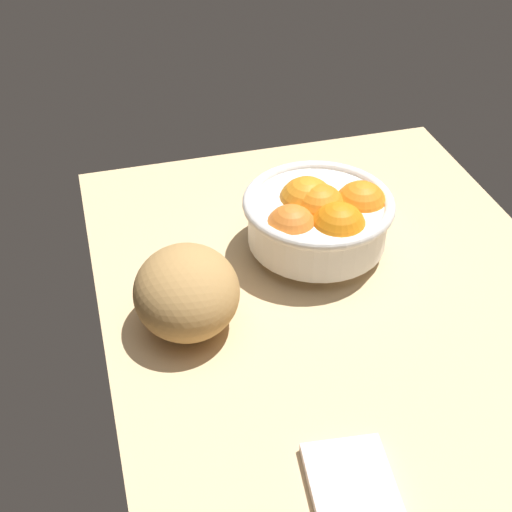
{
  "coord_description": "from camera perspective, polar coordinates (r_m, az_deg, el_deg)",
  "views": [
    {
      "loc": [
        -66.76,
        30.35,
        63.96
      ],
      "look_at": [
        5.02,
        10.56,
        5.0
      ],
      "focal_mm": 49.76,
      "sensor_mm": 36.0,
      "label": 1
    }
  ],
  "objects": [
    {
      "name": "fruit_bowl",
      "position": [
        1.01,
        5.11,
        3.09
      ],
      "size": [
        21.48,
        21.48,
        11.05
      ],
      "color": "white",
      "rests_on": "ground"
    },
    {
      "name": "napkin_folded",
      "position": [
        0.77,
        7.78,
        -17.99
      ],
      "size": [
        12.48,
        9.95,
        1.27
      ],
      "primitive_type": "cube",
      "rotation": [
        0.0,
        0.0,
        -0.11
      ],
      "color": "silver",
      "rests_on": "ground"
    },
    {
      "name": "bread_loaf",
      "position": [
        0.89,
        -5.57,
        -2.99
      ],
      "size": [
        16.64,
        15.29,
        10.62
      ],
      "primitive_type": "ellipsoid",
      "rotation": [
        0.0,
        0.0,
        6.15
      ],
      "color": "#B0844A",
      "rests_on": "ground"
    },
    {
      "name": "ground_plane",
      "position": [
        0.98,
        6.74,
        -3.71
      ],
      "size": [
        81.32,
        64.2,
        3.0
      ],
      "primitive_type": "cube",
      "color": "#D8B582"
    }
  ]
}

